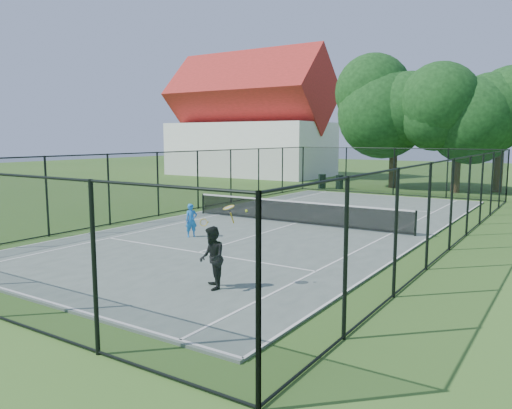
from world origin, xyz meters
The scene contains 12 objects.
ground centered at (0.00, 0.00, 0.00)m, with size 120.00×120.00×0.00m, color #366020.
tennis_court centered at (0.00, 0.00, 0.03)m, with size 11.00×24.00×0.06m, color #55655C.
tennis_net centered at (0.00, 0.00, 0.58)m, with size 10.08×0.08×0.95m.
fence centered at (0.00, 0.00, 1.50)m, with size 13.10×26.10×3.00m.
tree_near_left centered at (-1.53, 17.58, 5.35)m, with size 6.67×6.67×8.70m.
tree_near_mid centered at (3.04, 16.51, 4.93)m, with size 6.13×6.13×8.01m.
tree_near_right centered at (5.34, 18.48, 4.85)m, with size 5.54×5.54×7.64m.
building centered at (-17.00, 22.00, 4.93)m, with size 15.30×8.15×11.87m.
trash_bin_left centered at (-5.57, 14.20, 0.52)m, with size 0.58×0.58×1.02m.
trash_bin_right centered at (-4.39, 14.59, 0.50)m, with size 0.58×0.58×0.99m.
player_blue centered at (-1.80, -4.60, 0.67)m, with size 0.83×0.53×1.21m.
player_black centered at (2.70, -9.15, 0.82)m, with size 1.07×1.11×2.02m.
Camera 1 is at (9.91, -18.30, 3.68)m, focal length 35.00 mm.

